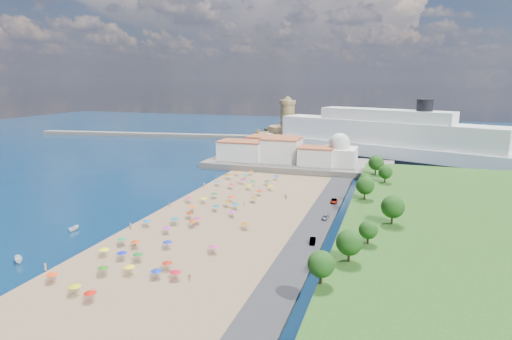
% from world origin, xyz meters
% --- Properties ---
extents(ground, '(700.00, 700.00, 0.00)m').
position_xyz_m(ground, '(0.00, 0.00, 0.00)').
color(ground, '#071938').
rests_on(ground, ground).
extents(terrace, '(90.00, 36.00, 3.00)m').
position_xyz_m(terrace, '(10.00, 73.00, 1.50)').
color(terrace, '#59544C').
rests_on(terrace, ground).
extents(jetty, '(18.00, 70.00, 2.40)m').
position_xyz_m(jetty, '(-12.00, 108.00, 1.20)').
color(jetty, '#59544C').
rests_on(jetty, ground).
extents(breakwater, '(199.03, 34.77, 2.60)m').
position_xyz_m(breakwater, '(-110.00, 153.00, 1.30)').
color(breakwater, '#59544C').
rests_on(breakwater, ground).
extents(waterfront_buildings, '(57.00, 29.00, 11.00)m').
position_xyz_m(waterfront_buildings, '(-3.05, 73.64, 7.88)').
color(waterfront_buildings, silver).
rests_on(waterfront_buildings, terrace).
extents(domed_building, '(16.00, 16.00, 15.00)m').
position_xyz_m(domed_building, '(30.00, 71.00, 8.97)').
color(domed_building, silver).
rests_on(domed_building, terrace).
extents(fortress, '(40.00, 40.00, 32.40)m').
position_xyz_m(fortress, '(-12.00, 138.00, 6.68)').
color(fortress, '#9D804E').
rests_on(fortress, ground).
extents(cruise_ship, '(149.10, 70.94, 32.83)m').
position_xyz_m(cruise_ship, '(48.97, 108.57, 9.72)').
color(cruise_ship, black).
rests_on(cruise_ship, ground).
extents(beach_parasols, '(30.73, 118.00, 2.20)m').
position_xyz_m(beach_parasols, '(-1.38, -10.98, 2.15)').
color(beach_parasols, gray).
rests_on(beach_parasols, beach).
extents(beachgoers, '(38.40, 102.86, 1.88)m').
position_xyz_m(beachgoers, '(-4.58, -5.36, 1.12)').
color(beachgoers, tan).
rests_on(beachgoers, beach).
extents(moored_boats, '(6.07, 25.67, 1.65)m').
position_xyz_m(moored_boats, '(-29.21, -48.46, 0.78)').
color(moored_boats, white).
rests_on(moored_boats, ground).
extents(parked_cars, '(2.53, 43.71, 1.37)m').
position_xyz_m(parked_cars, '(36.00, -0.78, 1.36)').
color(parked_cars, gray).
rests_on(parked_cars, promenade).
extents(hillside_trees, '(17.29, 103.55, 7.66)m').
position_xyz_m(hillside_trees, '(49.09, -6.28, 10.19)').
color(hillside_trees, '#382314').
rests_on(hillside_trees, hillside).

